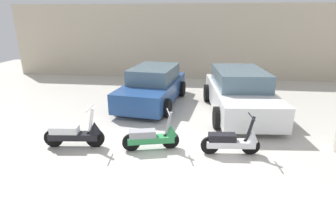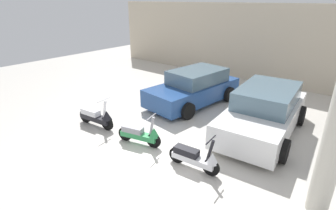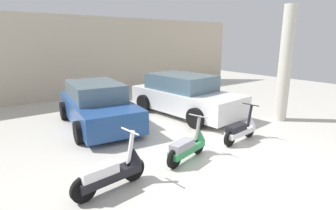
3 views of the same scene
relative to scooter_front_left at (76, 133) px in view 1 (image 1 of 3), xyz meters
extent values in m
plane|color=beige|center=(2.50, -0.48, -0.38)|extent=(28.00, 28.00, 0.00)
cube|color=beige|center=(2.50, 8.45, 1.54)|extent=(19.60, 0.12, 3.83)
cylinder|color=black|center=(0.46, 0.05, -0.14)|extent=(0.48, 0.13, 0.48)
cylinder|color=black|center=(-0.59, -0.06, -0.14)|extent=(0.48, 0.13, 0.48)
cube|color=black|center=(-0.07, -0.01, -0.08)|extent=(1.26, 0.42, 0.17)
cube|color=white|center=(-0.29, -0.03, 0.09)|extent=(0.72, 0.35, 0.19)
cylinder|color=white|center=(0.40, 0.04, 0.34)|extent=(0.23, 0.10, 0.67)
cylinder|color=white|center=(0.40, 0.04, 0.67)|extent=(0.09, 0.55, 0.03)
cone|color=black|center=(0.47, 0.05, 0.16)|extent=(0.35, 0.35, 0.31)
cylinder|color=black|center=(2.37, 0.20, -0.16)|extent=(0.45, 0.18, 0.44)
cylinder|color=black|center=(1.42, -0.04, -0.16)|extent=(0.45, 0.18, 0.44)
cube|color=#2D8C4C|center=(1.89, 0.08, -0.10)|extent=(1.18, 0.54, 0.15)
cube|color=gray|center=(1.69, 0.03, 0.06)|extent=(0.69, 0.41, 0.17)
cylinder|color=gray|center=(2.32, 0.19, 0.28)|extent=(0.22, 0.12, 0.62)
cylinder|color=gray|center=(2.32, 0.19, 0.60)|extent=(0.15, 0.50, 0.03)
cone|color=#2D8C4C|center=(2.39, 0.21, 0.12)|extent=(0.36, 0.36, 0.29)
cylinder|color=black|center=(4.31, 0.13, -0.16)|extent=(0.45, 0.12, 0.44)
cylinder|color=black|center=(3.34, 0.04, -0.16)|extent=(0.45, 0.12, 0.44)
cube|color=silver|center=(3.83, 0.08, -0.10)|extent=(1.17, 0.38, 0.15)
cube|color=black|center=(3.62, 0.06, 0.06)|extent=(0.66, 0.32, 0.17)
cylinder|color=black|center=(4.26, 0.12, 0.28)|extent=(0.21, 0.09, 0.62)
cylinder|color=black|center=(4.26, 0.12, 0.59)|extent=(0.08, 0.51, 0.03)
cone|color=silver|center=(4.33, 0.13, 0.12)|extent=(0.32, 0.32, 0.29)
cube|color=navy|center=(1.29, 3.78, 0.13)|extent=(2.21, 4.26, 0.68)
cube|color=slate|center=(1.32, 4.02, 0.74)|extent=(1.78, 2.46, 0.53)
cylinder|color=black|center=(2.00, 2.41, -0.07)|extent=(0.29, 0.64, 0.62)
cylinder|color=black|center=(0.25, 2.64, -0.07)|extent=(0.29, 0.64, 0.62)
cylinder|color=black|center=(2.32, 4.92, -0.07)|extent=(0.29, 0.64, 0.62)
cylinder|color=black|center=(0.58, 5.15, -0.07)|extent=(0.29, 0.64, 0.62)
cube|color=white|center=(4.43, 3.07, 0.17)|extent=(2.20, 4.50, 0.72)
cube|color=slate|center=(4.40, 3.33, 0.81)|extent=(1.81, 2.57, 0.57)
cylinder|color=black|center=(5.49, 1.81, -0.05)|extent=(0.29, 0.68, 0.66)
cylinder|color=black|center=(3.62, 1.64, -0.05)|extent=(0.29, 0.68, 0.66)
cylinder|color=black|center=(5.24, 4.50, -0.05)|extent=(0.29, 0.68, 0.66)
cylinder|color=black|center=(3.37, 4.33, -0.05)|extent=(0.29, 0.68, 0.66)
camera|label=1|loc=(3.02, -5.72, 2.76)|focal=28.00mm
camera|label=2|loc=(6.87, -4.65, 3.66)|focal=28.00mm
camera|label=3|loc=(-1.85, -4.13, 2.36)|focal=28.00mm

